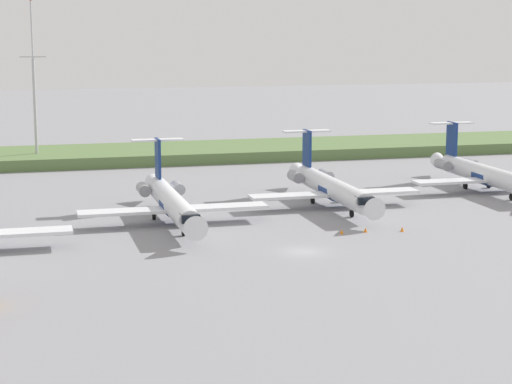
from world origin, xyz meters
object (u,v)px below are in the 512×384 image
object	(u,v)px
antenna_mast	(34,97)
safety_cone_mid_marker	(365,230)
safety_cone_front_marker	(342,232)
safety_cone_rear_marker	(402,229)
regional_jet_fourth	(331,187)
regional_jet_fifth	(484,173)
regional_jet_third	(171,201)

from	to	relation	value
antenna_mast	safety_cone_mid_marker	xyz separation A→B (m)	(35.38, -65.01, -11.42)
safety_cone_front_marker	safety_cone_rear_marker	distance (m)	7.27
safety_cone_mid_marker	safety_cone_rear_marker	world-z (taller)	same
safety_cone_front_marker	regional_jet_fourth	bearing A→B (deg)	75.01
regional_jet_fifth	safety_cone_front_marker	world-z (taller)	regional_jet_fifth
safety_cone_mid_marker	safety_cone_rear_marker	xyz separation A→B (m)	(4.28, -0.68, 0.00)
regional_jet_third	safety_cone_rear_marker	world-z (taller)	regional_jet_third
safety_cone_mid_marker	safety_cone_rear_marker	distance (m)	4.34
regional_jet_fifth	safety_cone_rear_marker	distance (m)	31.99
safety_cone_front_marker	safety_cone_mid_marker	world-z (taller)	same
regional_jet_third	safety_cone_front_marker	distance (m)	21.35
safety_cone_mid_marker	regional_jet_fifth	bearing A→B (deg)	39.21
regional_jet_third	safety_cone_rear_marker	bearing A→B (deg)	-25.98
regional_jet_fifth	safety_cone_mid_marker	distance (m)	34.70
regional_jet_third	safety_cone_mid_marker	xyz separation A→B (m)	(20.71, -11.49, -2.26)
safety_cone_front_marker	safety_cone_rear_marker	bearing A→B (deg)	-3.91
regional_jet_fourth	antenna_mast	bearing A→B (deg)	127.33
regional_jet_fourth	safety_cone_front_marker	size ratio (longest dim) A/B	56.36
safety_cone_front_marker	antenna_mast	bearing A→B (deg)	116.43
regional_jet_fifth	antenna_mast	distance (m)	76.25
regional_jet_fourth	safety_cone_rear_marker	distance (m)	17.66
regional_jet_fourth	antenna_mast	size ratio (longest dim) A/B	1.09
antenna_mast	regional_jet_fifth	bearing A→B (deg)	-34.72
antenna_mast	safety_cone_mid_marker	world-z (taller)	antenna_mast
regional_jet_fifth	safety_cone_mid_marker	bearing A→B (deg)	-140.79
safety_cone_front_marker	safety_cone_mid_marker	bearing A→B (deg)	3.60
safety_cone_front_marker	regional_jet_third	bearing A→B (deg)	146.62
antenna_mast	safety_cone_front_marker	xyz separation A→B (m)	(32.41, -65.19, -11.42)
regional_jet_third	antenna_mast	world-z (taller)	antenna_mast
regional_jet_fourth	regional_jet_fifth	size ratio (longest dim) A/B	1.00
regional_jet_fifth	safety_cone_rear_marker	xyz separation A→B (m)	(-22.55, -22.57, -2.26)
antenna_mast	safety_cone_rear_marker	bearing A→B (deg)	-58.88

